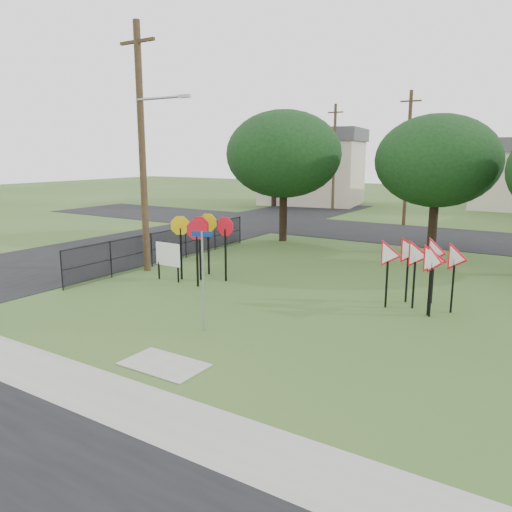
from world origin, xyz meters
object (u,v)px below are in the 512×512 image
at_px(info_board, 168,256).
at_px(street_name_sign, 203,274).
at_px(yield_sign_cluster, 423,258).
at_px(stop_sign_cluster, 202,233).

bearing_deg(info_board, street_name_sign, -38.30).
xyz_separation_m(street_name_sign, yield_sign_cluster, (4.66, 5.25, 0.03)).
distance_m(street_name_sign, info_board, 5.96).
bearing_deg(info_board, yield_sign_cluster, 9.61).
xyz_separation_m(street_name_sign, info_board, (-4.65, 3.67, -0.63)).
height_order(yield_sign_cluster, info_board, yield_sign_cluster).
xyz_separation_m(yield_sign_cluster, info_board, (-9.31, -1.58, -0.67)).
bearing_deg(stop_sign_cluster, street_name_sign, -51.44).
relative_size(yield_sign_cluster, info_board, 1.87).
height_order(street_name_sign, info_board, street_name_sign).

